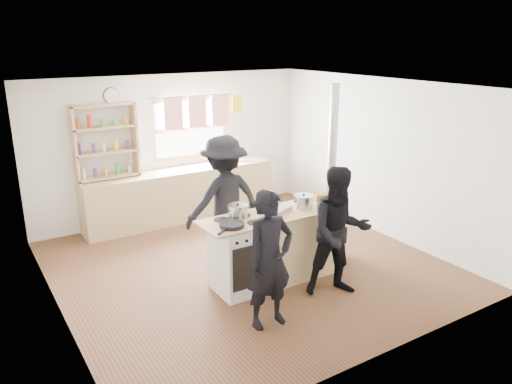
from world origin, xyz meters
TOP-DOWN VIEW (x-y plane):
  - ground at (0.00, 0.00)m, footprint 5.00×5.00m
  - back_counter at (0.00, 2.22)m, footprint 3.40×0.55m
  - shelving_unit at (-1.20, 2.34)m, footprint 1.00×0.28m
  - thermos at (1.13, 2.22)m, footprint 0.10×0.10m
  - cooking_island at (0.14, -0.55)m, footprint 1.97×0.64m
  - skillet_greens at (-0.61, -0.67)m, footprint 0.42×0.42m
  - roast_tray at (0.14, -0.50)m, footprint 0.44×0.40m
  - stockpot_stove at (-0.40, -0.45)m, footprint 0.25×0.25m
  - stockpot_counter at (0.54, -0.56)m, footprint 0.26×0.26m
  - bread_board at (0.89, -0.53)m, footprint 0.33×0.27m
  - flue_heater at (1.16, -0.38)m, footprint 0.35×0.35m
  - person_near_left at (-0.56, -1.41)m, footprint 0.57×0.38m
  - person_near_right at (0.56, -1.27)m, footprint 0.97×0.87m
  - person_far at (-0.14, 0.37)m, footprint 1.20×0.73m

SIDE VIEW (x-z plane):
  - ground at x=0.00m, z-range -0.01..0.00m
  - back_counter at x=0.00m, z-range 0.00..0.90m
  - cooking_island at x=0.14m, z-range 0.00..0.93m
  - flue_heater at x=1.16m, z-range -0.59..1.91m
  - person_near_left at x=-0.56m, z-range 0.00..1.57m
  - person_near_right at x=0.56m, z-range 0.00..1.64m
  - person_far at x=-0.14m, z-range 0.00..1.81m
  - skillet_greens at x=-0.61m, z-range 0.93..0.98m
  - roast_tray at x=0.14m, z-range 0.93..1.00m
  - bread_board at x=0.89m, z-range 0.92..1.04m
  - stockpot_counter at x=0.54m, z-range 0.92..1.12m
  - stockpot_stove at x=-0.40m, z-range 0.92..1.12m
  - thermos at x=1.13m, z-range 0.90..1.23m
  - shelving_unit at x=-1.20m, z-range 0.91..2.11m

